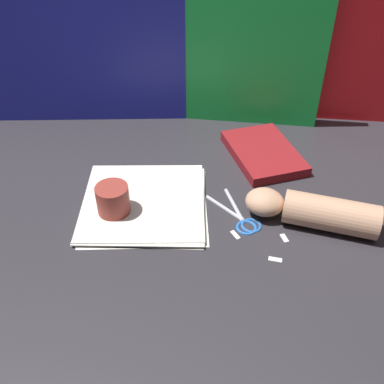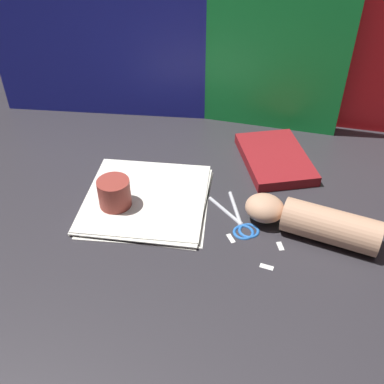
{
  "view_description": "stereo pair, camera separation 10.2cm",
  "coord_description": "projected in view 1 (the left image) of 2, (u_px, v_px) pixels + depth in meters",
  "views": [
    {
      "loc": [
        -0.04,
        -0.83,
        0.7
      ],
      "look_at": [
        -0.01,
        -0.03,
        0.06
      ],
      "focal_mm": 42.0,
      "sensor_mm": 36.0,
      "label": 1
    },
    {
      "loc": [
        0.07,
        -0.82,
        0.7
      ],
      "look_at": [
        -0.01,
        -0.03,
        0.06
      ],
      "focal_mm": 42.0,
      "sensor_mm": 36.0,
      "label": 2
    }
  ],
  "objects": [
    {
      "name": "backdrop_panel_center",
      "position": [
        183.0,
        52.0,
        1.28
      ],
      "size": [
        0.8,
        0.15,
        0.42
      ],
      "color": "green",
      "rests_on": "ground_plane"
    },
    {
      "name": "book_closed",
      "position": [
        263.0,
        153.0,
        1.23
      ],
      "size": [
        0.22,
        0.28,
        0.03
      ],
      "color": "maroon",
      "rests_on": "ground_plane"
    },
    {
      "name": "paper_scrap_far",
      "position": [
        275.0,
        259.0,
        0.94
      ],
      "size": [
        0.03,
        0.02,
        0.0
      ],
      "color": "white",
      "rests_on": "ground_plane"
    },
    {
      "name": "backdrop_panel_right",
      "position": [
        299.0,
        34.0,
        1.26
      ],
      "size": [
        0.75,
        0.12,
        0.51
      ],
      "color": "red",
      "rests_on": "ground_plane"
    },
    {
      "name": "mug",
      "position": [
        113.0,
        201.0,
        1.02
      ],
      "size": [
        0.08,
        0.08,
        0.08
      ],
      "color": "#99382D",
      "rests_on": "ground_plane"
    },
    {
      "name": "hand_forearm",
      "position": [
        313.0,
        211.0,
        1.0
      ],
      "size": [
        0.3,
        0.17,
        0.08
      ],
      "color": "tan",
      "rests_on": "ground_plane"
    },
    {
      "name": "scissors",
      "position": [
        241.0,
        218.0,
        1.03
      ],
      "size": [
        0.13,
        0.17,
        0.01
      ],
      "color": "silver",
      "rests_on": "ground_plane"
    },
    {
      "name": "ground_plane",
      "position": [
        197.0,
        203.0,
        1.08
      ],
      "size": [
        6.0,
        6.0,
        0.0
      ],
      "primitive_type": "plane",
      "color": "#2D2B30"
    },
    {
      "name": "paper_scrap_near",
      "position": [
        235.0,
        235.0,
        1.0
      ],
      "size": [
        0.02,
        0.03,
        0.0
      ],
      "color": "white",
      "rests_on": "ground_plane"
    },
    {
      "name": "paper_stack",
      "position": [
        144.0,
        203.0,
        1.07
      ],
      "size": [
        0.31,
        0.3,
        0.01
      ],
      "color": "white",
      "rests_on": "ground_plane"
    },
    {
      "name": "paper_scrap_mid",
      "position": [
        284.0,
        238.0,
        0.99
      ],
      "size": [
        0.02,
        0.03,
        0.0
      ],
      "color": "white",
      "rests_on": "ground_plane"
    },
    {
      "name": "backdrop_panel_left",
      "position": [
        86.0,
        30.0,
        1.23
      ],
      "size": [
        0.72,
        0.02,
        0.55
      ],
      "color": "#2833D1",
      "rests_on": "ground_plane"
    }
  ]
}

